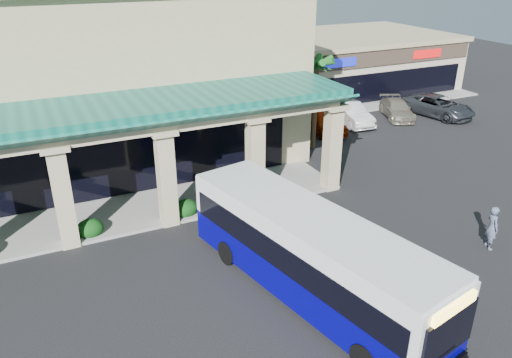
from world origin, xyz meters
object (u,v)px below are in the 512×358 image
transit_bus (309,256)px  car_silver (322,120)px  car_gray (438,106)px  pedestrian (492,228)px  car_red (397,109)px  car_white (350,113)px

transit_bus → car_silver: size_ratio=2.37×
car_gray → pedestrian: bearing=-139.8°
car_silver → car_gray: bearing=1.6°
car_silver → car_red: car_silver is taller
pedestrian → car_red: size_ratio=0.43×
pedestrian → car_white: bearing=6.0°
pedestrian → car_gray: size_ratio=0.34×
transit_bus → pedestrian: size_ratio=5.97×
pedestrian → car_white: 17.65m
transit_bus → pedestrian: 8.86m
car_gray → car_silver: bearing=163.5°
transit_bus → car_silver: transit_bus is taller
car_white → car_red: 4.20m
car_white → car_red: (4.19, -0.28, -0.13)m
transit_bus → car_white: (13.50, 16.40, -0.86)m
pedestrian → car_white: pedestrian is taller
car_white → car_red: car_white is taller
transit_bus → car_silver: 19.13m
car_silver → car_gray: 10.22m
car_red → car_gray: 3.33m
car_white → car_gray: (7.37, -1.29, 0.00)m
car_red → car_gray: car_gray is taller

